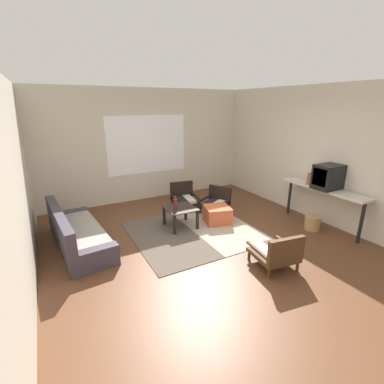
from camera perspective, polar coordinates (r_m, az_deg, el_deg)
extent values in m
plane|color=#56331E|center=(4.74, 4.07, -11.57)|extent=(7.80, 7.80, 0.00)
cube|color=beige|center=(6.97, -9.44, 9.55)|extent=(5.60, 0.12, 2.70)
cube|color=white|center=(6.91, -9.27, 9.70)|extent=(1.99, 0.01, 1.40)
cube|color=beige|center=(6.26, 24.00, 7.36)|extent=(0.12, 6.60, 2.70)
cube|color=beige|center=(3.91, -33.41, 0.45)|extent=(0.12, 6.60, 2.70)
cube|color=#4C4238|center=(5.05, -5.39, -9.54)|extent=(1.13, 2.11, 0.01)
cube|color=gray|center=(5.54, 5.49, -6.99)|extent=(1.13, 2.11, 0.01)
cube|color=#38333D|center=(5.13, -22.10, -9.12)|extent=(0.88, 2.01, 0.22)
cube|color=gray|center=(5.07, -21.98, -7.43)|extent=(0.76, 1.82, 0.10)
cube|color=#38333D|center=(4.98, -25.73, -6.80)|extent=(0.32, 1.95, 0.57)
cube|color=#38333D|center=(5.91, -24.04, -5.17)|extent=(0.71, 0.24, 0.34)
cube|color=#38333D|center=(4.33, -19.58, -13.09)|extent=(0.71, 0.24, 0.34)
cube|color=black|center=(5.32, -2.44, -3.37)|extent=(0.56, 0.58, 0.02)
cube|color=black|center=(5.52, -5.82, -4.95)|extent=(0.04, 0.04, 0.39)
cube|color=black|center=(5.70, -1.33, -4.08)|extent=(0.04, 0.04, 0.39)
cube|color=black|center=(5.10, -3.64, -6.86)|extent=(0.04, 0.04, 0.39)
cube|color=black|center=(5.30, 1.13, -5.83)|extent=(0.04, 0.04, 0.39)
cylinder|color=black|center=(6.30, 1.32, -3.20)|extent=(0.04, 0.04, 0.13)
cylinder|color=black|center=(6.16, -2.81, -3.74)|extent=(0.04, 0.04, 0.13)
cylinder|color=black|center=(6.74, -0.22, -1.78)|extent=(0.04, 0.04, 0.13)
cylinder|color=black|center=(6.61, -4.10, -2.24)|extent=(0.04, 0.04, 0.13)
cube|color=black|center=(6.42, -1.46, -1.98)|extent=(0.63, 0.66, 0.05)
cube|color=beige|center=(6.41, -0.58, -1.47)|extent=(0.26, 0.54, 0.06)
cube|color=black|center=(6.35, -2.24, -1.67)|extent=(0.26, 0.54, 0.06)
cube|color=black|center=(6.58, -2.20, 0.54)|extent=(0.56, 0.15, 0.39)
cube|color=black|center=(6.46, 0.70, -0.76)|extent=(0.13, 0.58, 0.04)
cube|color=black|center=(6.31, -3.69, -1.26)|extent=(0.13, 0.58, 0.04)
cylinder|color=#472D19|center=(4.48, 11.79, -12.72)|extent=(0.04, 0.04, 0.15)
cylinder|color=#472D19|center=(4.73, 16.98, -11.39)|extent=(0.04, 0.04, 0.15)
cylinder|color=#472D19|center=(4.12, 15.68, -15.97)|extent=(0.04, 0.04, 0.15)
cylinder|color=#472D19|center=(4.39, 21.08, -14.25)|extent=(0.04, 0.04, 0.15)
cube|color=#472D19|center=(4.37, 16.50, -12.40)|extent=(0.65, 0.67, 0.05)
cube|color=silver|center=(4.30, 15.30, -11.95)|extent=(0.26, 0.56, 0.06)
cube|color=brown|center=(4.41, 17.47, -11.37)|extent=(0.26, 0.56, 0.06)
cube|color=#472D19|center=(4.09, 19.00, -11.48)|extent=(0.58, 0.15, 0.37)
cube|color=#472D19|center=(4.17, 13.62, -11.84)|extent=(0.13, 0.60, 0.04)
cube|color=#472D19|center=(4.47, 19.42, -10.33)|extent=(0.13, 0.60, 0.04)
cylinder|color=black|center=(5.88, 5.53, -4.77)|extent=(0.04, 0.04, 0.14)
cylinder|color=black|center=(6.09, 1.69, -3.87)|extent=(0.04, 0.04, 0.14)
cylinder|color=black|center=(6.27, 7.57, -3.38)|extent=(0.04, 0.04, 0.14)
cylinder|color=black|center=(6.47, 3.89, -2.58)|extent=(0.04, 0.04, 0.14)
cube|color=black|center=(6.14, 4.69, -2.78)|extent=(0.74, 0.74, 0.05)
cube|color=beige|center=(6.06, 5.40, -2.52)|extent=(0.52, 0.39, 0.06)
cube|color=black|center=(6.15, 3.84, -2.18)|extent=(0.52, 0.39, 0.06)
cube|color=black|center=(6.28, 5.83, -0.39)|extent=(0.32, 0.51, 0.36)
cube|color=black|center=(5.99, 6.82, -2.20)|extent=(0.51, 0.30, 0.04)
cube|color=black|center=(6.22, 2.70, -1.34)|extent=(0.51, 0.30, 0.04)
cube|color=#BC5633|center=(5.64, 5.26, -4.71)|extent=(0.60, 0.60, 0.34)
cube|color=beige|center=(5.83, 25.76, 0.64)|extent=(0.37, 1.71, 0.04)
cylinder|color=black|center=(5.56, 31.75, -5.45)|extent=(0.06, 0.06, 0.76)
cylinder|color=black|center=(6.41, 19.64, -0.91)|extent=(0.06, 0.06, 0.76)
cube|color=black|center=(5.73, 26.56, 2.87)|extent=(0.54, 0.37, 0.46)
cube|color=black|center=(5.52, 24.99, 2.79)|extent=(0.01, 0.29, 0.32)
cylinder|color=brown|center=(5.94, 23.91, 2.46)|extent=(0.24, 0.24, 0.21)
cylinder|color=brown|center=(5.91, 24.12, 4.08)|extent=(0.09, 0.09, 0.14)
cylinder|color=#5B2319|center=(5.21, -3.49, -2.56)|extent=(0.07, 0.07, 0.20)
cylinder|color=#5B2319|center=(5.17, -3.51, -1.19)|extent=(0.03, 0.03, 0.06)
cylinder|color=#9E7A4C|center=(5.81, 23.75, -5.87)|extent=(0.29, 0.29, 0.27)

